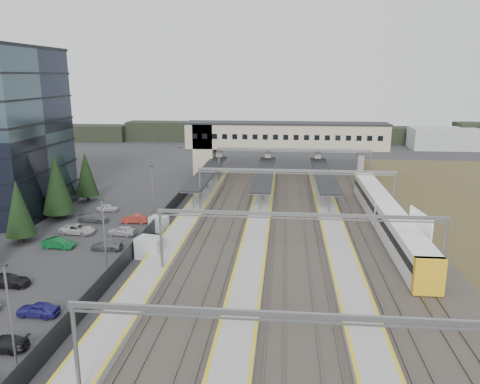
# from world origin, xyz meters

# --- Properties ---
(ground) EXTENTS (220.00, 220.00, 0.00)m
(ground) POSITION_xyz_m (0.00, 0.00, 0.00)
(ground) COLOR #2B2B2D
(ground) RESTS_ON ground
(car_park) EXTENTS (10.61, 44.16, 1.29)m
(car_park) POSITION_xyz_m (-14.16, -8.52, 0.62)
(car_park) COLOR silver
(car_park) RESTS_ON ground
(lampposts) EXTENTS (0.50, 53.25, 8.07)m
(lampposts) POSITION_xyz_m (-8.00, 1.25, 4.34)
(lampposts) COLOR gray
(lampposts) RESTS_ON ground
(fence) EXTENTS (0.08, 90.00, 2.00)m
(fence) POSITION_xyz_m (-6.50, 5.00, 1.00)
(fence) COLOR #26282B
(fence) RESTS_ON ground
(relay_cabin_near) EXTENTS (3.27, 2.68, 2.41)m
(relay_cabin_near) POSITION_xyz_m (-4.65, -3.37, 1.21)
(relay_cabin_near) COLOR #A7AAAC
(relay_cabin_near) RESTS_ON ground
(relay_cabin_far) EXTENTS (2.57, 2.30, 2.01)m
(relay_cabin_far) POSITION_xyz_m (-6.17, 6.01, 1.01)
(relay_cabin_far) COLOR #A7AAAC
(relay_cabin_far) RESTS_ON ground
(rail_corridor) EXTENTS (34.00, 90.00, 0.92)m
(rail_corridor) POSITION_xyz_m (9.34, 5.00, 0.29)
(rail_corridor) COLOR #39332C
(rail_corridor) RESTS_ON ground
(canopies) EXTENTS (23.10, 30.00, 3.28)m
(canopies) POSITION_xyz_m (7.00, 27.00, 3.92)
(canopies) COLOR black
(canopies) RESTS_ON ground
(footbridge) EXTENTS (40.40, 6.40, 11.20)m
(footbridge) POSITION_xyz_m (7.70, 42.00, 7.93)
(footbridge) COLOR tan
(footbridge) RESTS_ON ground
(gantries) EXTENTS (28.40, 62.28, 7.17)m
(gantries) POSITION_xyz_m (12.00, 3.00, 6.00)
(gantries) COLOR gray
(gantries) RESTS_ON ground
(train) EXTENTS (2.87, 39.84, 3.61)m
(train) POSITION_xyz_m (24.00, 8.82, 2.05)
(train) COLOR white
(train) RESTS_ON ground
(billboard) EXTENTS (1.04, 5.97, 5.11)m
(billboard) POSITION_xyz_m (26.08, 0.60, 3.43)
(billboard) COLOR gray
(billboard) RESTS_ON ground
(treeline_far) EXTENTS (170.00, 19.00, 7.00)m
(treeline_far) POSITION_xyz_m (23.81, 92.28, 2.95)
(treeline_far) COLOR black
(treeline_far) RESTS_ON ground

